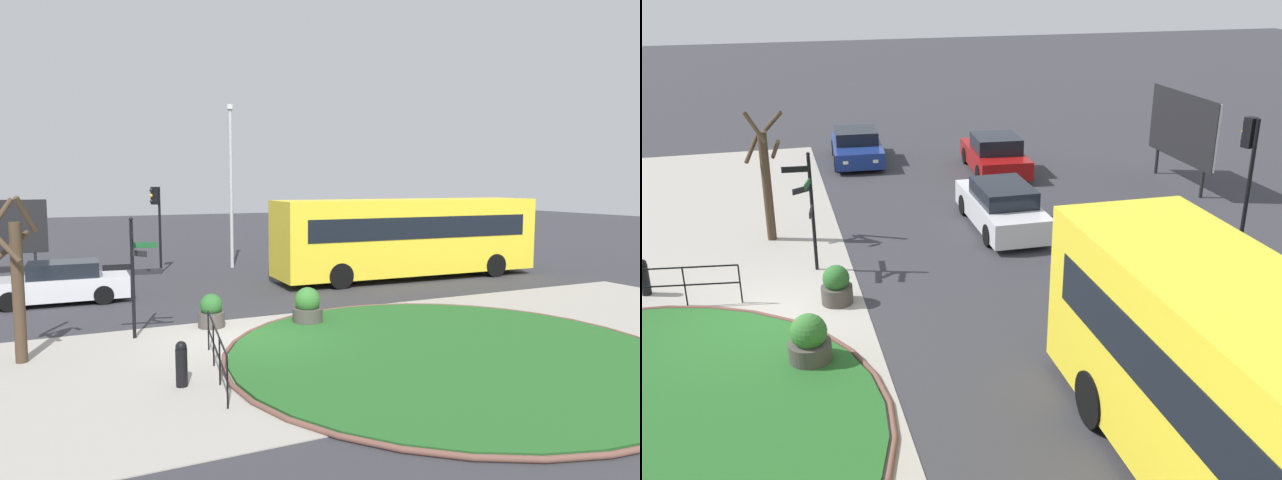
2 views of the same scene
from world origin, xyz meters
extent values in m
plane|color=#333338|center=(0.00, 0.00, 0.00)|extent=(120.00, 120.00, 0.00)
cube|color=#9E998E|center=(0.00, -1.87, 0.01)|extent=(32.00, 8.27, 0.02)
cylinder|color=black|center=(-2.62, 1.35, 1.54)|extent=(0.09, 0.09, 3.07)
sphere|color=black|center=(-2.62, 1.35, 3.12)|extent=(0.10, 0.10, 0.10)
cube|color=black|center=(-2.66, 0.99, 2.75)|extent=(0.09, 0.63, 0.15)
cube|color=#195128|center=(-2.30, 1.26, 2.45)|extent=(0.58, 0.19, 0.15)
cube|color=black|center=(-2.46, 1.10, 2.26)|extent=(0.30, 0.44, 0.15)
cube|color=black|center=(-3.01, 1.39, 1.90)|extent=(0.68, 0.10, 0.15)
cube|color=black|center=(-2.24, 1.29, 1.75)|extent=(0.69, 0.15, 0.15)
cylinder|color=black|center=(-2.22, -2.75, 0.39)|extent=(0.23, 0.23, 0.79)
sphere|color=black|center=(-2.22, -2.75, 0.83)|extent=(0.22, 0.22, 0.22)
cube|color=black|center=(-1.41, -2.38, 0.98)|extent=(0.60, 3.72, 0.03)
cube|color=black|center=(-1.41, -2.38, 0.54)|extent=(0.60, 3.72, 0.03)
cylinder|color=black|center=(-1.13, -0.52, 0.49)|extent=(0.04, 0.04, 0.98)
cylinder|color=black|center=(-1.32, -1.76, 0.49)|extent=(0.04, 0.04, 0.98)
cube|color=black|center=(9.10, 5.18, 2.24)|extent=(10.11, 0.34, 0.88)
cylinder|color=black|center=(5.50, 7.78, 0.50)|extent=(1.01, 0.33, 1.00)
cylinder|color=black|center=(5.43, 5.40, 0.50)|extent=(1.01, 0.33, 1.00)
cube|color=silver|center=(-4.39, 7.02, 0.54)|extent=(4.52, 1.83, 0.73)
cube|color=black|center=(-4.22, 7.02, 1.15)|extent=(2.24, 1.57, 0.50)
cube|color=#EAEACC|center=(-6.66, 6.56, 0.57)|extent=(0.02, 0.20, 0.12)
cube|color=#EAEACC|center=(-6.63, 7.60, 0.57)|extent=(0.02, 0.20, 0.12)
cylinder|color=black|center=(-5.80, 6.27, 0.32)|extent=(0.64, 0.23, 0.64)
cylinder|color=black|center=(-5.77, 7.84, 0.32)|extent=(0.64, 0.23, 0.64)
cylinder|color=black|center=(-3.02, 6.21, 0.32)|extent=(0.64, 0.23, 0.64)
cylinder|color=black|center=(-2.99, 7.78, 0.32)|extent=(0.64, 0.23, 0.64)
cube|color=navy|center=(-13.12, 3.89, 0.49)|extent=(4.14, 2.14, 0.63)
cube|color=black|center=(-13.28, 3.90, 1.05)|extent=(1.96, 1.76, 0.49)
cube|color=#EAEACC|center=(-11.06, 4.30, 0.52)|extent=(0.03, 0.20, 0.12)
cube|color=#EAEACC|center=(-11.14, 3.19, 0.52)|extent=(0.03, 0.20, 0.12)
cylinder|color=black|center=(-11.82, 4.65, 0.32)|extent=(0.65, 0.26, 0.64)
cylinder|color=black|center=(-11.93, 2.95, 0.32)|extent=(0.65, 0.26, 0.64)
cylinder|color=black|center=(-14.30, 4.82, 0.32)|extent=(0.65, 0.26, 0.64)
cylinder|color=black|center=(-14.42, 3.12, 0.32)|extent=(0.65, 0.26, 0.64)
cube|color=maroon|center=(-10.32, 8.77, 0.51)|extent=(4.40, 2.25, 0.67)
cube|color=black|center=(-10.15, 8.75, 1.13)|extent=(2.02, 1.82, 0.58)
cube|color=#EAEACC|center=(-12.50, 8.39, 0.54)|extent=(0.04, 0.20, 0.12)
cube|color=#EAEACC|center=(-12.40, 9.52, 0.54)|extent=(0.04, 0.20, 0.12)
cylinder|color=black|center=(-11.71, 8.03, 0.32)|extent=(0.66, 0.28, 0.64)
cylinder|color=black|center=(-11.56, 9.74, 0.32)|extent=(0.66, 0.28, 0.64)
cylinder|color=black|center=(-9.09, 7.79, 0.32)|extent=(0.66, 0.28, 0.64)
cylinder|color=black|center=(-8.93, 9.51, 0.32)|extent=(0.66, 0.28, 0.64)
cylinder|color=black|center=(-0.16, 12.33, 1.93)|extent=(0.11, 0.11, 3.87)
cube|color=black|center=(-0.36, 12.28, 3.48)|extent=(0.32, 0.32, 0.78)
sphere|color=black|center=(-0.50, 12.24, 3.72)|extent=(0.16, 0.16, 0.16)
sphere|color=#F2A519|center=(-0.50, 12.24, 3.48)|extent=(0.16, 0.16, 0.16)
sphere|color=black|center=(-0.50, 12.24, 3.23)|extent=(0.16, 0.16, 0.16)
cylinder|color=black|center=(-8.38, 14.59, 1.06)|extent=(0.12, 0.12, 2.13)
cylinder|color=black|center=(-5.29, 14.53, 1.06)|extent=(0.12, 0.12, 2.13)
cube|color=silver|center=(-6.84, 14.56, 2.13)|extent=(4.11, 0.20, 2.27)
cube|color=black|center=(-6.84, 14.49, 2.13)|extent=(4.21, 0.11, 2.37)
cylinder|color=#47423D|center=(-0.52, 1.65, 0.22)|extent=(0.74, 0.74, 0.44)
sphere|color=#286028|center=(-0.52, 1.65, 0.65)|extent=(0.63, 0.63, 0.63)
cylinder|color=#47423D|center=(2.06, 0.82, 0.24)|extent=(0.86, 0.86, 0.48)
sphere|color=#33702D|center=(2.06, 0.82, 0.72)|extent=(0.73, 0.73, 0.73)
cylinder|color=#423323|center=(-5.19, 0.30, 1.59)|extent=(0.26, 0.26, 3.19)
cylinder|color=#423323|center=(-4.96, 0.14, 3.36)|extent=(0.47, 0.60, 0.84)
cylinder|color=#423323|center=(-5.39, 0.01, 2.71)|extent=(0.71, 0.54, 0.78)
cylinder|color=#423323|center=(-5.51, 0.54, 3.28)|extent=(0.62, 0.79, 0.86)
cylinder|color=#423323|center=(-5.27, 0.63, 2.64)|extent=(0.76, 0.30, 0.68)
camera|label=1|loc=(-4.34, -13.91, 4.05)|focal=32.14mm
camera|label=2|loc=(14.93, 0.35, 7.58)|focal=40.18mm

